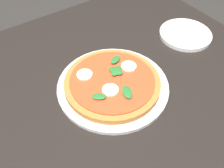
% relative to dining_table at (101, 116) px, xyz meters
% --- Properties ---
extents(dining_table, '(1.14, 0.93, 0.75)m').
position_rel_dining_table_xyz_m(dining_table, '(0.00, 0.00, 0.00)').
color(dining_table, black).
rests_on(dining_table, ground_plane).
extents(serving_tray, '(0.32, 0.32, 0.01)m').
position_rel_dining_table_xyz_m(serving_tray, '(0.04, 0.00, 0.12)').
color(serving_tray, silver).
rests_on(serving_tray, dining_table).
extents(pizza, '(0.28, 0.28, 0.03)m').
position_rel_dining_table_xyz_m(pizza, '(0.04, 0.00, 0.14)').
color(pizza, '#B27033').
rests_on(pizza, serving_tray).
extents(plate_white, '(0.18, 0.18, 0.01)m').
position_rel_dining_table_xyz_m(plate_white, '(0.40, 0.06, 0.12)').
color(plate_white, white).
rests_on(plate_white, dining_table).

